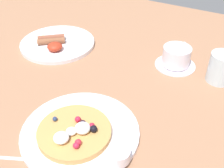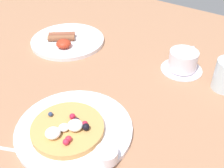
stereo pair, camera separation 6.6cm
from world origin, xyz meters
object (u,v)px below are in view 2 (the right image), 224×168
(syrup_ramekin, at_px, (107,155))
(breakfast_plate, at_px, (68,41))
(pancake_plate, at_px, (74,129))
(coffee_saucer, at_px, (181,69))
(coffee_cup, at_px, (183,59))

(syrup_ramekin, relative_size, breakfast_plate, 0.18)
(pancake_plate, xyz_separation_m, breakfast_plate, (-0.30, 0.31, 0.00))
(coffee_saucer, xyz_separation_m, coffee_cup, (0.00, 0.00, 0.03))
(breakfast_plate, height_order, coffee_saucer, breakfast_plate)
(syrup_ramekin, xyz_separation_m, coffee_cup, (-0.01, 0.41, 0.01))
(coffee_cup, bearing_deg, syrup_ramekin, -88.65)
(syrup_ramekin, bearing_deg, coffee_saucer, 91.38)
(pancake_plate, bearing_deg, syrup_ramekin, -14.60)
(coffee_saucer, distance_m, coffee_cup, 0.03)
(coffee_cup, bearing_deg, pancake_plate, -105.43)
(pancake_plate, distance_m, coffee_saucer, 0.39)
(coffee_cup, bearing_deg, coffee_saucer, -95.22)
(breakfast_plate, xyz_separation_m, coffee_cup, (0.41, 0.07, 0.03))
(pancake_plate, bearing_deg, breakfast_plate, 133.89)
(pancake_plate, bearing_deg, coffee_cup, 74.57)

